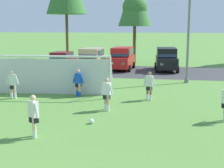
{
  "coord_description": "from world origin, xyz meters",
  "views": [
    {
      "loc": [
        3.57,
        -5.45,
        4.15
      ],
      "look_at": [
        1.01,
        9.13,
        1.49
      ],
      "focal_mm": 51.41,
      "sensor_mm": 36.0,
      "label": 1
    }
  ],
  "objects": [
    {
      "name": "soccer_ball",
      "position": [
        0.38,
        7.55,
        0.11
      ],
      "size": [
        0.22,
        0.22,
        0.22
      ],
      "color": "white",
      "rests_on": "ground"
    },
    {
      "name": "ground_plane",
      "position": [
        0.0,
        15.0,
        0.0
      ],
      "size": [
        400.0,
        400.0,
        0.0
      ],
      "primitive_type": "plane",
      "color": "#598C3D"
    },
    {
      "name": "parked_car_slot_center",
      "position": [
        3.41,
        25.31,
        1.11
      ],
      "size": [
        2.35,
        4.71,
        2.16
      ],
      "color": "black",
      "rests_on": "ground"
    },
    {
      "name": "player_winger_left",
      "position": [
        2.56,
        12.56,
        0.82
      ],
      "size": [
        0.73,
        0.33,
        1.64
      ],
      "color": "#936B4C",
      "rests_on": "ground"
    },
    {
      "name": "street_lamp",
      "position": [
        5.15,
        18.81,
        4.19
      ],
      "size": [
        2.0,
        0.32,
        8.1
      ],
      "color": "slate",
      "rests_on": "ground"
    },
    {
      "name": "parking_lot_strip",
      "position": [
        0.0,
        24.25,
        0.0
      ],
      "size": [
        52.0,
        8.4,
        0.01
      ],
      "primitive_type": "cube",
      "color": "#3D3D3F",
      "rests_on": "ground"
    },
    {
      "name": "player_defender_far",
      "position": [
        -1.69,
        12.8,
        0.82
      ],
      "size": [
        0.73,
        0.35,
        1.64
      ],
      "color": "tan",
      "rests_on": "ground"
    },
    {
      "name": "player_trailing_back",
      "position": [
        -1.35,
        5.5,
        0.82
      ],
      "size": [
        0.62,
        0.54,
        1.64
      ],
      "color": "beige",
      "rests_on": "ground"
    },
    {
      "name": "soccer_goal",
      "position": [
        -3.41,
        13.0,
        1.29
      ],
      "size": [
        7.56,
        2.6,
        2.57
      ],
      "color": "white",
      "rests_on": "ground"
    },
    {
      "name": "parked_car_slot_center_left",
      "position": [
        -0.83,
        25.26,
        1.11
      ],
      "size": [
        2.28,
        4.67,
        2.16
      ],
      "color": "red",
      "rests_on": "ground"
    },
    {
      "name": "parked_car_slot_far_left",
      "position": [
        -6.64,
        24.26,
        0.88
      ],
      "size": [
        2.27,
        4.32,
        1.72
      ],
      "color": "maroon",
      "rests_on": "ground"
    },
    {
      "name": "tree_mid_left",
      "position": [
        -0.28,
        31.36,
        6.9
      ],
      "size": [
        3.76,
        3.76,
        10.03
      ],
      "color": "brown",
      "rests_on": "ground"
    },
    {
      "name": "player_winger_right",
      "position": [
        -5.29,
        11.59,
        0.82
      ],
      "size": [
        0.71,
        0.4,
        1.64
      ],
      "color": "beige",
      "rests_on": "ground"
    },
    {
      "name": "parked_car_slot_left",
      "position": [
        -3.48,
        23.65,
        1.11
      ],
      "size": [
        2.19,
        4.62,
        2.16
      ],
      "color": "tan",
      "rests_on": "ground"
    },
    {
      "name": "player_striker_near",
      "position": [
        0.61,
        9.88,
        0.82
      ],
      "size": [
        0.72,
        0.39,
        1.64
      ],
      "color": "tan",
      "rests_on": "ground"
    }
  ]
}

